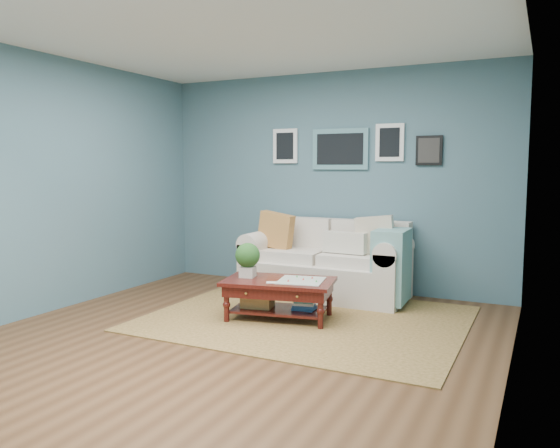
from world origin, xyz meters
The scene contains 4 objects.
room_shell centered at (0.01, 0.06, 1.36)m, with size 5.00×5.02×2.70m.
area_rug centered at (0.32, 1.02, 0.01)m, with size 3.07×2.46×0.01m, color brown.
loveseat centered at (0.22, 2.03, 0.41)m, with size 1.95×0.89×1.00m.
coffee_table centered at (0.02, 0.88, 0.34)m, with size 1.19×0.84×0.76m.
Camera 1 is at (2.45, -3.94, 1.53)m, focal length 35.00 mm.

